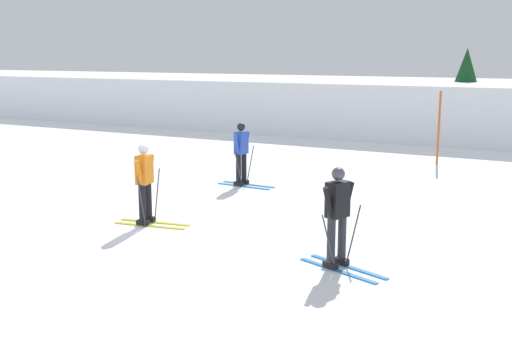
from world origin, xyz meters
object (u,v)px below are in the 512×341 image
object	(u,v)px
conifer_far_left	(466,84)
skier_orange	(145,181)
skier_black	(338,214)
skier_blue	(242,152)
trail_marker_pole	(439,128)

from	to	relation	value
conifer_far_left	skier_orange	bearing A→B (deg)	-101.00
skier_black	skier_orange	bearing A→B (deg)	171.43
skier_blue	conifer_far_left	xyz separation A→B (m)	(3.61, 13.96, 1.31)
skier_orange	skier_black	xyz separation A→B (m)	(4.47, -0.67, -0.00)
skier_black	skier_blue	xyz separation A→B (m)	(-4.52, 4.98, 0.00)
skier_blue	conifer_far_left	distance (m)	14.48
trail_marker_pole	conifer_far_left	size ratio (longest dim) A/B	0.63
trail_marker_pole	conifer_far_left	distance (m)	8.36
skier_black	trail_marker_pole	xyz separation A→B (m)	(-0.42, 10.67, 0.27)
skier_black	conifer_far_left	bearing A→B (deg)	92.77
skier_orange	trail_marker_pole	bearing A→B (deg)	67.96
skier_black	conifer_far_left	world-z (taller)	conifer_far_left
skier_blue	trail_marker_pole	size ratio (longest dim) A/B	0.72
skier_black	trail_marker_pole	size ratio (longest dim) A/B	0.72
trail_marker_pole	skier_black	bearing A→B (deg)	-87.73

